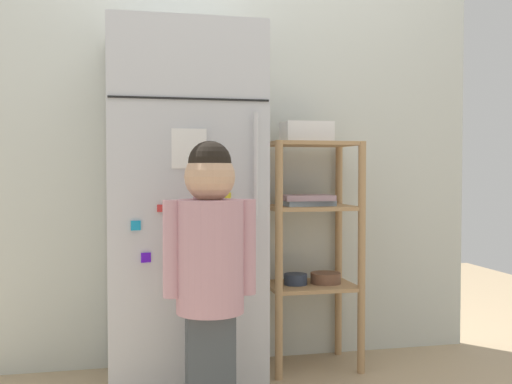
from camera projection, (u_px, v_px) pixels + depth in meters
The scene contains 6 objects.
ground_plane at pixel (239, 380), 2.83m from camera, with size 6.00×6.00×0.00m, color tan.
kitchen_wall_back at pixel (226, 154), 3.11m from camera, with size 2.62×0.03×2.08m, color silver.
refrigerator at pixel (183, 208), 2.76m from camera, with size 0.66×0.59×1.58m.
child_standing at pixel (210, 256), 2.27m from camera, with size 0.34×0.25×1.07m.
pantry_shelf_unit at pixel (311, 232), 3.01m from camera, with size 0.44×0.34×1.10m.
fruit_bin at pixel (307, 135), 3.01m from camera, with size 0.23×0.17×0.10m.
Camera 1 is at (-0.54, -2.74, 0.96)m, focal length 43.46 mm.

